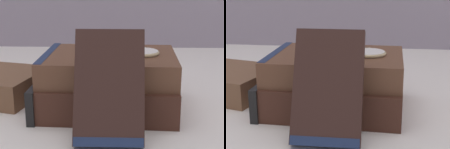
% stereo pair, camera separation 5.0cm
% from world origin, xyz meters
% --- Properties ---
extents(ground_plane, '(3.00, 3.00, 0.00)m').
position_xyz_m(ground_plane, '(0.00, 0.00, 0.00)').
color(ground_plane, white).
extents(book_flat_bottom, '(0.23, 0.18, 0.05)m').
position_xyz_m(book_flat_bottom, '(0.04, -0.00, 0.03)').
color(book_flat_bottom, '#422319').
rests_on(book_flat_bottom, ground_plane).
extents(book_flat_top, '(0.21, 0.16, 0.04)m').
position_xyz_m(book_flat_top, '(0.04, 0.00, 0.07)').
color(book_flat_top, brown).
rests_on(book_flat_top, book_flat_bottom).
extents(book_leaning_front, '(0.09, 0.08, 0.15)m').
position_xyz_m(book_leaning_front, '(0.05, -0.12, 0.07)').
color(book_leaning_front, '#331E19').
rests_on(book_leaning_front, ground_plane).
extents(pocket_watch, '(0.05, 0.06, 0.01)m').
position_xyz_m(pocket_watch, '(0.10, -0.00, 0.09)').
color(pocket_watch, white).
rests_on(pocket_watch, book_flat_top).
extents(reading_glasses, '(0.10, 0.05, 0.00)m').
position_xyz_m(reading_glasses, '(-0.01, 0.14, 0.00)').
color(reading_glasses, '#ADADB2').
rests_on(reading_glasses, ground_plane).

